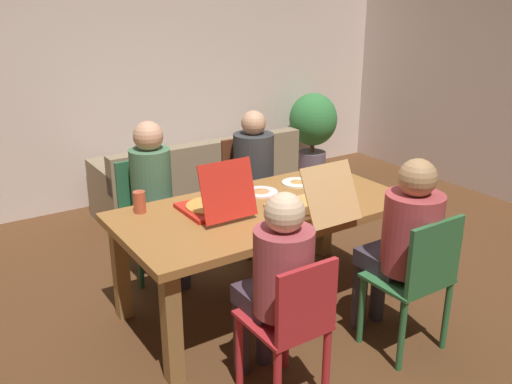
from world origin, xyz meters
TOP-DOWN VIEW (x-y plane):
  - ground_plane at (0.00, 0.00)m, footprint 20.00×20.00m
  - back_wall at (0.00, 2.67)m, footprint 6.84×0.12m
  - side_wall_right at (3.42, 0.80)m, footprint 0.12×4.55m
  - dining_table at (0.00, 0.00)m, footprint 1.98×1.00m
  - chair_0 at (-0.44, 0.95)m, footprint 0.45×0.38m
  - person_0 at (-0.44, 0.80)m, footprint 0.31×0.54m
  - chair_1 at (0.46, 0.92)m, footprint 0.40×0.42m
  - person_1 at (0.46, 0.78)m, footprint 0.34×0.54m
  - chair_2 at (-0.44, -0.91)m, footprint 0.38×0.43m
  - person_2 at (-0.44, -0.77)m, footprint 0.31×0.50m
  - chair_3 at (0.46, -0.96)m, footprint 0.45×0.39m
  - person_3 at (0.46, -0.83)m, footprint 0.35×0.52m
  - pizza_box_0 at (0.18, -0.25)m, footprint 0.38×0.55m
  - pizza_box_1 at (-0.33, 0.10)m, footprint 0.37×0.47m
  - plate_0 at (0.13, 0.24)m, footprint 0.24×0.24m
  - plate_1 at (0.48, 0.26)m, footprint 0.24×0.24m
  - drinking_glass_0 at (-0.74, 0.36)m, footprint 0.08×0.08m
  - drinking_glass_1 at (0.50, -0.18)m, footprint 0.08×0.08m
  - couch at (0.50, 1.93)m, footprint 2.03×0.80m
  - potted_plant at (2.26, 2.27)m, footprint 0.58×0.58m

SIDE VIEW (x-z plane):
  - ground_plane at x=0.00m, z-range 0.00..0.00m
  - couch at x=0.50m, z-range -0.11..0.66m
  - chair_2 at x=-0.44m, z-range 0.04..0.92m
  - chair_0 at x=-0.44m, z-range 0.06..0.96m
  - chair_1 at x=0.46m, z-range 0.04..0.99m
  - chair_3 at x=0.46m, z-range 0.06..0.97m
  - potted_plant at x=2.26m, z-range 0.11..1.10m
  - dining_table at x=0.00m, z-range 0.28..1.03m
  - person_2 at x=-0.44m, z-range 0.11..1.30m
  - person_1 at x=0.46m, z-range 0.11..1.33m
  - person_0 at x=-0.44m, z-range 0.11..1.34m
  - person_3 at x=0.46m, z-range 0.12..1.35m
  - plate_1 at x=0.48m, z-range 0.75..0.78m
  - plate_0 at x=0.13m, z-range 0.75..0.78m
  - pizza_box_0 at x=0.18m, z-range 0.62..0.99m
  - pizza_box_1 at x=-0.33m, z-range 0.61..1.00m
  - drinking_glass_1 at x=0.50m, z-range 0.76..0.89m
  - drinking_glass_0 at x=-0.74m, z-range 0.76..0.90m
  - back_wall at x=0.00m, z-range 0.00..2.90m
  - side_wall_right at x=3.42m, z-range 0.00..2.90m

